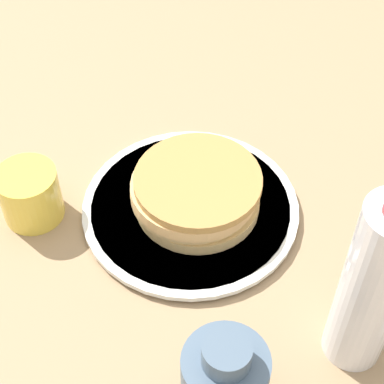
{
  "coord_description": "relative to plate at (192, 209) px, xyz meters",
  "views": [
    {
      "loc": [
        -0.37,
        0.35,
        0.63
      ],
      "look_at": [
        -0.0,
        -0.02,
        0.04
      ],
      "focal_mm": 60.0,
      "sensor_mm": 36.0,
      "label": 1
    }
  ],
  "objects": [
    {
      "name": "ground_plane",
      "position": [
        0.0,
        0.02,
        -0.01
      ],
      "size": [
        4.0,
        4.0,
        0.0
      ],
      "primitive_type": "plane",
      "color": "#9E7F5B"
    },
    {
      "name": "pancake_stack",
      "position": [
        -0.0,
        -0.0,
        0.03
      ],
      "size": [
        0.16,
        0.16,
        0.06
      ],
      "color": "#D8B46F",
      "rests_on": "plate"
    },
    {
      "name": "juice_glass",
      "position": [
        0.14,
        0.14,
        0.03
      ],
      "size": [
        0.08,
        0.08,
        0.07
      ],
      "color": "yellow",
      "rests_on": "ground_plane"
    },
    {
      "name": "water_bottle_near",
      "position": [
        -0.25,
        0.01,
        0.11
      ],
      "size": [
        0.06,
        0.06,
        0.24
      ],
      "color": "white",
      "rests_on": "ground_plane"
    },
    {
      "name": "plate",
      "position": [
        0.0,
        0.0,
        0.0
      ],
      "size": [
        0.27,
        0.27,
        0.01
      ],
      "color": "silver",
      "rests_on": "ground_plane"
    },
    {
      "name": "cream_jug",
      "position": [
        -0.2,
        0.16,
        0.04
      ],
      "size": [
        0.08,
        0.08,
        0.12
      ],
      "color": "#4C6075",
      "rests_on": "ground_plane"
    }
  ]
}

